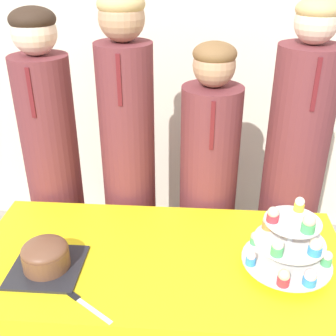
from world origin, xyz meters
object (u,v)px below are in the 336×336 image
(round_cake, at_px, (46,256))
(cake_knife, at_px, (80,300))
(student_0, at_px, (54,174))
(cupcake_stand, at_px, (290,244))
(student_3, at_px, (292,181))
(student_1, at_px, (129,169))
(student_2, at_px, (208,193))

(round_cake, bearing_deg, cake_knife, -43.43)
(cake_knife, distance_m, student_0, 0.85)
(cupcake_stand, bearing_deg, student_0, 151.76)
(cupcake_stand, relative_size, student_3, 0.20)
(student_1, bearing_deg, round_cake, -108.97)
(student_0, relative_size, student_2, 1.09)
(student_0, relative_size, student_3, 0.97)
(cake_knife, bearing_deg, student_2, 95.55)
(round_cake, relative_size, student_3, 0.16)
(student_1, relative_size, student_2, 1.14)
(student_0, bearing_deg, student_2, -0.00)
(round_cake, height_order, student_3, student_3)
(cake_knife, height_order, student_3, student_3)
(round_cake, xyz_separation_m, student_1, (0.22, 0.63, 0.04))
(student_0, distance_m, student_2, 0.78)
(round_cake, distance_m, student_3, 1.19)
(student_1, bearing_deg, student_0, -180.00)
(student_0, xyz_separation_m, student_2, (0.78, -0.00, -0.08))
(cupcake_stand, distance_m, student_3, 0.59)
(round_cake, bearing_deg, cupcake_stand, 3.63)
(student_1, distance_m, student_2, 0.41)
(cupcake_stand, xyz_separation_m, student_0, (-1.07, 0.57, -0.06))
(student_0, bearing_deg, cake_knife, -67.06)
(student_0, bearing_deg, round_cake, -75.07)
(round_cake, relative_size, student_2, 0.18)
(cake_knife, bearing_deg, student_3, 77.88)
(round_cake, relative_size, student_0, 0.17)
(student_3, bearing_deg, cake_knife, -137.32)
(cake_knife, xyz_separation_m, student_3, (0.85, 0.78, 0.06))
(student_2, xyz_separation_m, student_3, (0.40, 0.00, 0.08))
(cake_knife, height_order, student_0, student_0)
(student_2, distance_m, student_3, 0.41)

